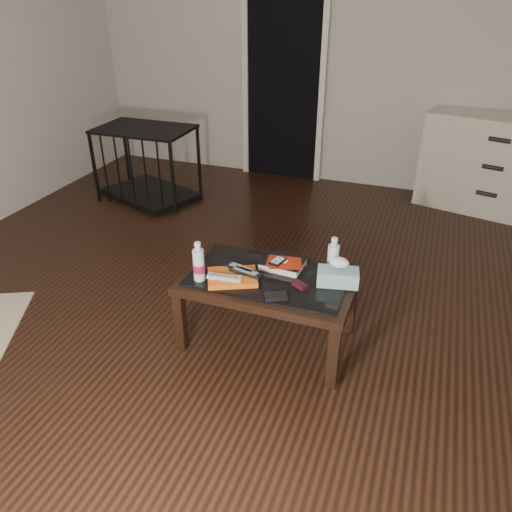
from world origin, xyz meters
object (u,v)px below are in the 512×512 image
at_px(water_bottle_left, 199,261).
at_px(water_bottle_right, 333,256).
at_px(coffee_table, 268,285).
at_px(dresser, 490,164).
at_px(tissue_box, 338,277).
at_px(pet_crate, 149,175).
at_px(textbook, 283,263).

height_order(water_bottle_left, water_bottle_right, same).
height_order(coffee_table, dresser, dresser).
relative_size(dresser, tissue_box, 5.58).
height_order(pet_crate, water_bottle_right, pet_crate).
distance_m(dresser, pet_crate, 3.30).
height_order(dresser, water_bottle_right, dresser).
bearing_deg(tissue_box, coffee_table, 176.43).
height_order(coffee_table, water_bottle_right, water_bottle_right).
distance_m(pet_crate, tissue_box, 2.87).
xyz_separation_m(pet_crate, tissue_box, (2.27, -1.73, 0.28)).
bearing_deg(tissue_box, water_bottle_left, -175.15).
bearing_deg(textbook, pet_crate, 142.78).
relative_size(pet_crate, water_bottle_right, 4.44).
bearing_deg(coffee_table, tissue_box, 7.97).
distance_m(water_bottle_right, tissue_box, 0.13).
distance_m(dresser, tissue_box, 2.73).
height_order(coffee_table, water_bottle_left, water_bottle_left).
xyz_separation_m(textbook, tissue_box, (0.35, -0.08, 0.02)).
xyz_separation_m(coffee_table, dresser, (1.31, 2.62, 0.05)).
distance_m(water_bottle_left, tissue_box, 0.79).
height_order(pet_crate, textbook, pet_crate).
relative_size(water_bottle_right, tissue_box, 1.03).
xyz_separation_m(coffee_table, pet_crate, (-1.88, 1.78, -0.17)).
bearing_deg(water_bottle_right, tissue_box, -60.50).
relative_size(textbook, tissue_box, 1.09).
distance_m(textbook, tissue_box, 0.36).
bearing_deg(water_bottle_right, textbook, -177.28).
distance_m(pet_crate, water_bottle_left, 2.49).
bearing_deg(water_bottle_right, water_bottle_left, -155.94).
bearing_deg(water_bottle_left, coffee_table, 24.75).
bearing_deg(coffee_table, water_bottle_right, 23.31).
xyz_separation_m(coffee_table, textbook, (0.05, 0.13, 0.09)).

